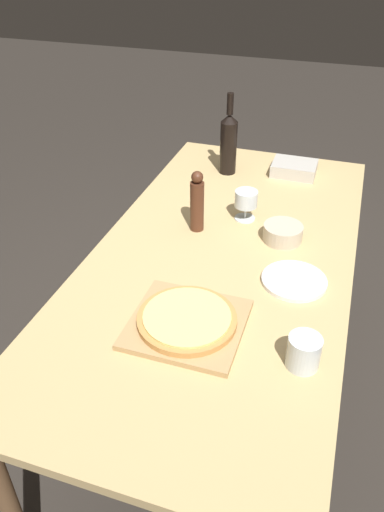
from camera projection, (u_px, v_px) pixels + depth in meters
ground_plane at (217, 399)px, 2.16m from camera, size 12.00×12.00×0.00m
dining_table at (222, 273)px, 1.77m from camera, size 0.87×1.80×0.77m
cutting_board at (186, 324)px, 1.41m from camera, size 0.32×0.30×0.02m
pizza at (186, 318)px, 1.40m from camera, size 0.28×0.28×0.02m
wine_bottle at (228, 142)px, 2.16m from camera, size 0.07×0.07×0.35m
pepper_mill at (197, 203)px, 1.78m from camera, size 0.05×0.05×0.23m
wine_glass at (246, 200)px, 1.85m from camera, size 0.09×0.09×0.12m
small_bowl at (283, 233)px, 1.76m from camera, size 0.14×0.14×0.06m
drinking_tumbler at (304, 352)px, 1.27m from camera, size 0.09×0.09×0.09m
dinner_plate at (294, 281)px, 1.57m from camera, size 0.21×0.21×0.01m
food_container at (294, 168)px, 2.21m from camera, size 0.19×0.15×0.06m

